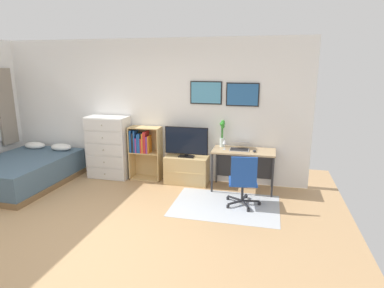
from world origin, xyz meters
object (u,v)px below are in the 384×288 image
bed (24,171)px  computer_mouse (254,151)px  dresser (109,147)px  bamboo_vase (222,132)px  laptop (240,146)px  wine_glass (224,142)px  television (186,142)px  tv_stand (187,170)px  desk (244,157)px  bookshelf (143,148)px  office_chair (243,180)px

bed → computer_mouse: bearing=9.3°
dresser → bamboo_vase: bearing=2.9°
laptop → computer_mouse: laptop is taller
wine_glass → television: bearing=173.6°
dresser → tv_stand: dresser is taller
bed → desk: (4.04, 0.79, 0.34)m
dresser → television: (1.60, -0.01, 0.20)m
bookshelf → office_chair: size_ratio=1.22×
tv_stand → bamboo_vase: bamboo_vase is taller
bed → desk: desk is taller
bed → laptop: bearing=11.8°
office_chair → laptop: 0.89m
bed → laptop: (3.96, 0.78, 0.54)m
tv_stand → wine_glass: bearing=-8.2°
tv_stand → office_chair: bearing=-36.3°
desk → bookshelf: bearing=178.5°
computer_mouse → wine_glass: size_ratio=0.58×
dresser → desk: dresser is taller
tv_stand → laptop: bearing=-1.2°
office_chair → wine_glass: size_ratio=4.78×
bed → laptop: 4.07m
laptop → tv_stand: bearing=177.5°
dresser → computer_mouse: dresser is taller
tv_stand → television: bearing=-90.0°
desk → computer_mouse: (0.19, -0.15, 0.16)m
bed → tv_stand: 3.07m
desk → computer_mouse: size_ratio=10.61×
bookshelf → tv_stand: (0.89, -0.05, -0.37)m
bed → bookshelf: (2.08, 0.84, 0.37)m
desk → laptop: 0.22m
television → computer_mouse: bearing=-5.8°
bookshelf → laptop: bookshelf is taller
dresser → bookshelf: 0.71m
bed → bamboo_vase: bearing=14.5°
television → bamboo_vase: bearing=10.4°
television → computer_mouse: 1.27m
office_chair → dresser: bearing=155.5°
bookshelf → office_chair: (2.03, -0.88, -0.17)m
television → computer_mouse: (1.26, -0.13, -0.06)m
television → tv_stand: bearing=90.0°
tv_stand → computer_mouse: size_ratio=7.83×
tv_stand → office_chair: size_ratio=0.95×
office_chair → bamboo_vase: (-0.48, 0.93, 0.56)m
bookshelf → laptop: (1.88, -0.07, 0.17)m
bookshelf → desk: bookshelf is taller
bookshelf → office_chair: bearing=-23.5°
wine_glass → office_chair: bearing=-60.7°
dresser → bookshelf: dresser is taller
bookshelf → tv_stand: size_ratio=1.29×
computer_mouse → bamboo_vase: bearing=157.7°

